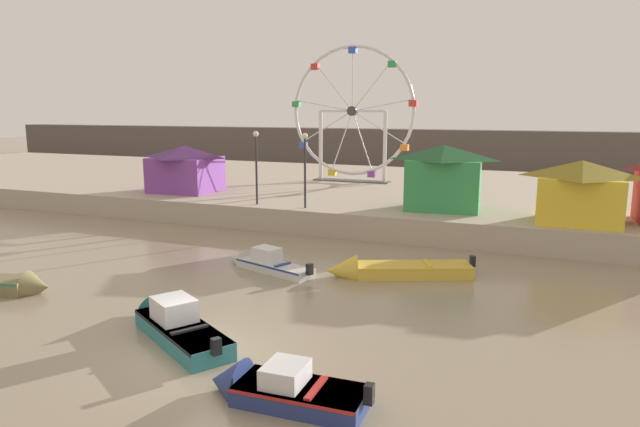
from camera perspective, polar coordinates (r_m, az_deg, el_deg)
ground_plane at (r=16.14m, az=-11.00°, el=-13.95°), size 240.00×240.00×0.00m
quay_promenade at (r=40.99m, az=10.89°, el=1.80°), size 110.00×25.50×1.32m
distant_town_skyline at (r=67.65m, az=15.86°, el=6.19°), size 140.00×3.00×4.40m
motorboat_pale_grey at (r=24.12m, az=-5.82°, el=-4.89°), size 4.82×2.37×1.26m
motorboat_mustard_yellow at (r=23.10m, az=6.78°, el=-5.63°), size 5.85×3.58×1.28m
motorboat_navy_blue at (r=13.69m, az=-4.64°, el=-17.04°), size 4.03×1.48×1.34m
motorboat_olive_wood at (r=23.92m, az=-29.01°, el=-6.28°), size 4.01×2.14×1.17m
motorboat_teal_painted at (r=17.84m, az=-14.76°, el=-10.44°), size 5.21×3.77×1.53m
ferris_wheel_white_frame at (r=42.69m, az=3.27°, el=9.94°), size 9.68×1.20×9.98m
carnival_booth_yellow_awning at (r=29.34m, az=24.68°, el=2.09°), size 4.10×3.46×2.98m
carnival_booth_purple_stall at (r=38.40m, az=-13.35°, el=4.51°), size 4.57×4.18×3.03m
carnival_booth_green_kiosk at (r=31.03m, az=12.29°, el=3.66°), size 4.45×3.33×3.47m
promenade_lamp_near at (r=32.24m, az=-6.42°, el=5.65°), size 0.32×0.32×4.14m
promenade_lamp_far at (r=30.83m, az=-1.52°, el=5.43°), size 0.32×0.32×4.08m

